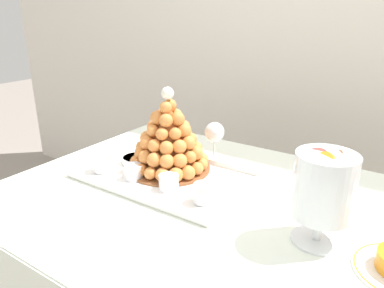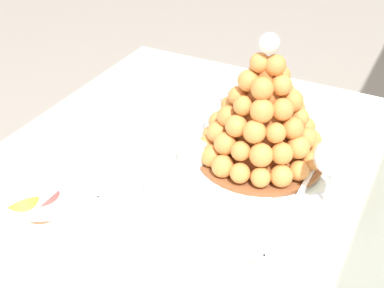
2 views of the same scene
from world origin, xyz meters
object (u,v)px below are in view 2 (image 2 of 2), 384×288
macaron_goblet (42,250)px  croquembouche (263,114)px  dessert_cup_mid_left (218,124)px  dessert_cup_mid_right (159,185)px  wine_glass (332,159)px  dessert_cup_centre (192,155)px  dessert_cup_left (235,97)px  serving_tray (235,156)px  creme_brulee_ramekin (273,121)px

macaron_goblet → croquembouche: bearing=167.0°
croquembouche → dessert_cup_mid_left: (-0.05, -0.12, -0.08)m
dessert_cup_mid_right → wine_glass: (-0.13, 0.29, 0.07)m
dessert_cup_centre → dessert_cup_left: bearing=-176.3°
dessert_cup_left → dessert_cup_centre: dessert_cup_left is taller
serving_tray → dessert_cup_mid_left: 0.10m
dessert_cup_mid_left → dessert_cup_mid_right: (0.26, -0.00, 0.00)m
dessert_cup_centre → macaron_goblet: size_ratio=0.25×
dessert_cup_centre → macaron_goblet: bearing=-0.5°
serving_tray → creme_brulee_ramekin: (-0.15, 0.03, 0.01)m
creme_brulee_ramekin → croquembouche: bearing=8.3°
macaron_goblet → dessert_cup_centre: bearing=179.5°
croquembouche → dessert_cup_left: bearing=-143.1°
serving_tray → dessert_cup_left: bearing=-156.8°
dessert_cup_mid_right → croquembouche: bearing=149.4°
croquembouche → dessert_cup_left: 0.24m
dessert_cup_left → dessert_cup_mid_left: (0.13, 0.01, -0.00)m
serving_tray → dessert_cup_mid_right: 0.21m
dessert_cup_mid_left → wine_glass: 0.32m
dessert_cup_mid_left → creme_brulee_ramekin: (-0.08, 0.10, -0.01)m
dessert_cup_left → serving_tray: bearing=23.2°
dessert_cup_left → dessert_cup_mid_right: (0.39, 0.01, -0.00)m
croquembouche → macaron_goblet: (0.52, -0.12, 0.03)m
croquembouche → dessert_cup_left: croquembouche is taller
croquembouche → wine_glass: 0.18m
dessert_cup_mid_right → creme_brulee_ramekin: bearing=162.9°
macaron_goblet → dessert_cup_mid_right: bearing=-179.3°
dessert_cup_mid_left → dessert_cup_mid_right: bearing=-1.0°
macaron_goblet → wine_glass: bearing=147.5°
croquembouche → macaron_goblet: croquembouche is taller
dessert_cup_mid_left → dessert_cup_left: bearing=-174.0°
dessert_cup_centre → dessert_cup_mid_right: size_ratio=1.08×
serving_tray → dessert_cup_mid_left: (-0.07, -0.07, 0.02)m
serving_tray → macaron_goblet: macaron_goblet is taller
serving_tray → dessert_cup_mid_left: dessert_cup_mid_left is taller
dessert_cup_left → dessert_cup_mid_right: 0.39m
dessert_cup_centre → wine_glass: size_ratio=0.42×
croquembouche → dessert_cup_mid_right: croquembouche is taller
croquembouche → creme_brulee_ramekin: (-0.13, -0.02, -0.09)m
wine_glass → creme_brulee_ramekin: bearing=-139.0°
dessert_cup_centre → dessert_cup_mid_right: 0.13m
dessert_cup_mid_left → dessert_cup_centre: 0.13m
dessert_cup_mid_right → wine_glass: 0.33m
wine_glass → dessert_cup_left: bearing=-130.7°
serving_tray → dessert_cup_mid_left: size_ratio=9.21×
wine_glass → croquembouche: bearing=-115.3°
dessert_cup_mid_right → macaron_goblet: macaron_goblet is taller
croquembouche → dessert_cup_centre: bearing=-53.7°
serving_tray → dessert_cup_centre: (0.07, -0.07, 0.02)m
dessert_cup_mid_left → wine_glass: (0.13, 0.28, 0.07)m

